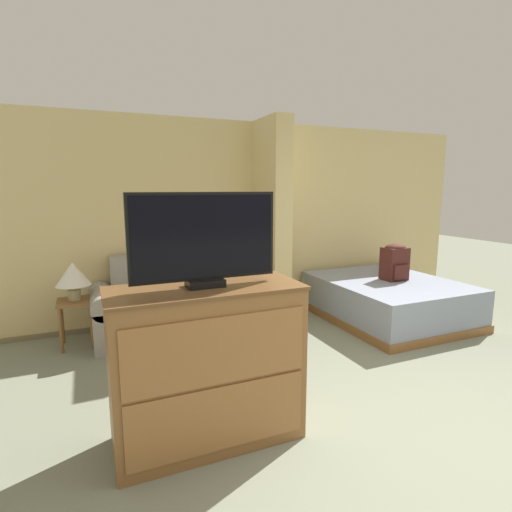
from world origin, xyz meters
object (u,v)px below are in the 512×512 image
coffee_table (204,332)px  tv_dresser (207,365)px  table_lamp (73,275)px  bed (386,299)px  backpack (395,261)px  tv (204,240)px  couch (177,305)px

coffee_table → tv_dresser: tv_dresser is taller
table_lamp → bed: bearing=-8.8°
coffee_table → backpack: (2.74, 0.44, 0.43)m
tv → couch: bearing=83.2°
couch → backpack: (2.77, -0.61, 0.44)m
tv_dresser → bed: size_ratio=0.67×
couch → bed: (2.69, -0.58, -0.07)m
coffee_table → tv: 1.57m
table_lamp → bed: (3.80, -0.59, -0.54)m
tv → backpack: (3.03, 1.56, -0.63)m
couch → coffee_table: 1.05m
tv → bed: 3.54m
tv_dresser → bed: (2.95, 1.59, -0.28)m
tv → bed: bearing=28.3°
table_lamp → tv_dresser: size_ratio=0.33×
table_lamp → bed: 3.89m
coffee_table → tv_dresser: size_ratio=0.45×
couch → backpack: backpack is taller
coffee_table → backpack: 2.80m
backpack → couch: bearing=167.7°
tv → backpack: 3.47m
bed → backpack: backpack is taller
tv → bed: (2.95, 1.59, -1.14)m
table_lamp → tv: (0.85, -2.18, 0.60)m
table_lamp → backpack: backpack is taller
coffee_table → tv: bearing=-104.9°
tv_dresser → bed: bearing=28.3°
couch → coffee_table: bearing=-87.9°
bed → tv: bearing=-151.7°
coffee_table → couch: bearing=92.1°
couch → coffee_table: couch is taller
table_lamp → backpack: (3.89, -0.62, -0.03)m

